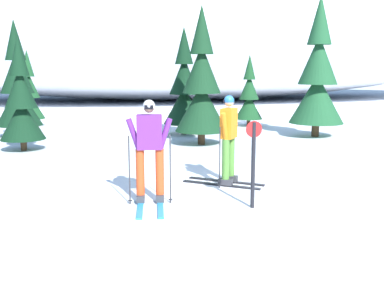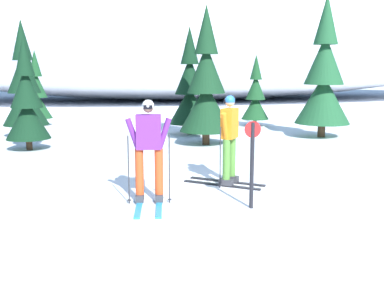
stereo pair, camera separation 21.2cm
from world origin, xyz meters
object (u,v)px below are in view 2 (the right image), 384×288
object	(u,v)px
pine_tree_center_right	(206,87)
pine_tree_far_right	(324,79)
skier_orange_jacket	(229,138)
skier_purple_jacket	(149,149)
pine_tree_center_left	(27,103)
pine_tree_right	(255,97)
pine_tree_far_left	(37,94)
pine_tree_center	(190,90)
trail_marker_post	(252,159)
pine_tree_left	(24,88)

from	to	relation	value
pine_tree_center_right	pine_tree_far_right	bearing A→B (deg)	10.72
skier_orange_jacket	pine_tree_far_right	bearing A→B (deg)	49.96
skier_purple_jacket	pine_tree_center_left	world-z (taller)	pine_tree_center_left
pine_tree_right	pine_tree_far_right	bearing A→B (deg)	-67.65
skier_orange_jacket	skier_purple_jacket	xyz separation A→B (m)	(-1.70, -0.96, 0.01)
pine_tree_far_left	pine_tree_center_left	bearing A→B (deg)	-83.83
pine_tree_center	trail_marker_post	bearing A→B (deg)	-92.89
skier_purple_jacket	trail_marker_post	xyz separation A→B (m)	(1.68, -0.64, -0.12)
skier_purple_jacket	trail_marker_post	bearing A→B (deg)	-20.75
skier_purple_jacket	pine_tree_center_left	distance (m)	6.61
pine_tree_center_right	pine_tree_right	size ratio (longest dim) A/B	1.46
skier_orange_jacket	pine_tree_far_right	distance (m)	7.52
skier_purple_jacket	pine_tree_far_left	distance (m)	12.21
pine_tree_center_left	pine_tree_center_right	xyz separation A→B (m)	(5.28, 0.00, 0.41)
pine_tree_far_right	trail_marker_post	size ratio (longest dim) A/B	3.21
skier_orange_jacket	pine_tree_center	size ratio (longest dim) A/B	0.48
pine_tree_center	pine_tree_right	bearing A→B (deg)	30.10
pine_tree_center_left	pine_tree_center	bearing A→B (deg)	24.18
skier_orange_jacket	pine_tree_center	bearing A→B (deg)	86.60
skier_purple_jacket	pine_tree_center	bearing A→B (deg)	75.40
pine_tree_center_left	pine_tree_center	size ratio (longest dim) A/B	0.86
pine_tree_far_left	skier_orange_jacket	bearing A→B (deg)	-63.35
pine_tree_far_right	pine_tree_center_left	bearing A→B (deg)	-175.17
pine_tree_center_left	pine_tree_left	bearing A→B (deg)	101.06
skier_orange_jacket	pine_tree_right	distance (m)	9.61
pine_tree_center	trail_marker_post	size ratio (longest dim) A/B	2.55
skier_purple_jacket	pine_tree_center	size ratio (longest dim) A/B	0.48
pine_tree_left	pine_tree_far_right	bearing A→B (deg)	-11.33
pine_tree_center	trail_marker_post	world-z (taller)	pine_tree_center
skier_orange_jacket	pine_tree_far_right	size ratio (longest dim) A/B	0.38
skier_orange_jacket	pine_tree_center_right	size ratio (longest dim) A/B	0.43
pine_tree_left	pine_tree_right	distance (m)	8.84
pine_tree_far_right	skier_orange_jacket	bearing A→B (deg)	-130.04
skier_orange_jacket	pine_tree_far_left	xyz separation A→B (m)	(-5.36, 10.68, 0.33)
pine_tree_center_right	pine_tree_center_left	bearing A→B (deg)	-179.98
pine_tree_center_right	pine_tree_right	world-z (taller)	pine_tree_center_right
pine_tree_far_left	pine_tree_left	bearing A→B (deg)	-88.58
pine_tree_left	pine_tree_right	world-z (taller)	pine_tree_left
skier_orange_jacket	pine_tree_far_left	world-z (taller)	pine_tree_far_left
pine_tree_center_right	trail_marker_post	bearing A→B (deg)	-94.93
pine_tree_far_left	trail_marker_post	bearing A→B (deg)	-66.48
pine_tree_center	pine_tree_right	world-z (taller)	pine_tree_center
pine_tree_left	pine_tree_center_right	world-z (taller)	pine_tree_center_right
pine_tree_far_left	pine_tree_far_right	bearing A→B (deg)	-26.13
skier_orange_jacket	pine_tree_center_left	bearing A→B (deg)	134.05
skier_orange_jacket	pine_tree_far_left	distance (m)	11.96
pine_tree_right	skier_purple_jacket	bearing A→B (deg)	-117.43
trail_marker_post	pine_tree_center_left	bearing A→B (deg)	126.02
pine_tree_center_left	pine_tree_center_right	distance (m)	5.30
pine_tree_far_left	pine_tree_center	distance (m)	6.76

